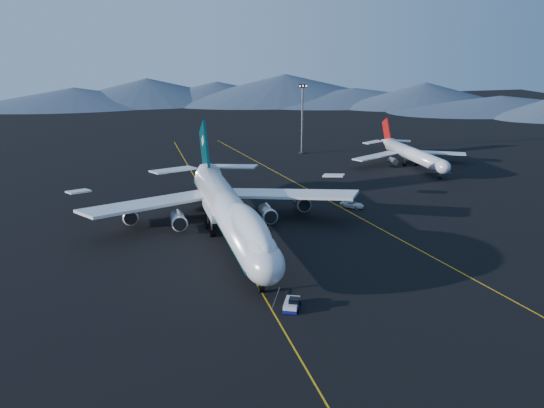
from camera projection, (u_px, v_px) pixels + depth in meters
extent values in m
plane|color=black|center=(230.00, 238.00, 121.24)|extent=(500.00, 500.00, 0.00)
cube|color=orange|center=(230.00, 238.00, 121.24)|extent=(0.25, 220.00, 0.01)
cube|color=orange|center=(352.00, 213.00, 137.79)|extent=(28.08, 198.09, 0.01)
cone|color=#425166|center=(74.00, 95.00, 324.65)|extent=(100.00, 100.00, 12.00)
cone|color=#425166|center=(217.00, 91.00, 344.07)|extent=(100.00, 100.00, 12.00)
cone|color=#425166|center=(354.00, 92.00, 339.02)|extent=(100.00, 100.00, 12.00)
cone|color=#425166|center=(501.00, 98.00, 310.06)|extent=(100.00, 100.00, 12.00)
cylinder|color=silver|center=(230.00, 212.00, 119.67)|extent=(6.50, 56.00, 6.50)
ellipsoid|color=silver|center=(264.00, 263.00, 93.66)|extent=(6.50, 10.40, 6.50)
ellipsoid|color=silver|center=(250.00, 229.00, 101.79)|extent=(5.13, 25.16, 5.85)
cube|color=black|center=(267.00, 260.00, 91.47)|extent=(3.60, 1.61, 1.29)
cone|color=silver|center=(205.00, 171.00, 150.10)|extent=(6.50, 12.00, 6.50)
cube|color=#03373A|center=(229.00, 215.00, 120.85)|extent=(6.24, 60.00, 1.10)
cube|color=silver|center=(225.00, 209.00, 125.09)|extent=(7.50, 13.00, 1.60)
cube|color=silver|center=(152.00, 203.00, 126.95)|extent=(30.62, 23.28, 2.83)
cube|color=silver|center=(284.00, 194.00, 133.98)|extent=(30.62, 23.28, 2.83)
cylinder|color=slate|center=(178.00, 220.00, 125.23)|extent=(2.90, 5.50, 2.90)
cylinder|color=slate|center=(130.00, 214.00, 128.97)|extent=(2.90, 5.50, 2.90)
cylinder|color=slate|center=(267.00, 213.00, 129.84)|extent=(2.90, 5.50, 2.90)
cylinder|color=slate|center=(300.00, 202.00, 138.17)|extent=(2.90, 5.50, 2.90)
cube|color=#03373A|center=(205.00, 152.00, 147.77)|extent=(0.55, 14.11, 15.94)
cube|color=silver|center=(174.00, 170.00, 149.57)|extent=(12.39, 9.47, 0.98)
cube|color=silver|center=(233.00, 167.00, 153.20)|extent=(12.39, 9.47, 0.98)
cylinder|color=black|center=(261.00, 289.00, 96.47)|extent=(0.90, 1.10, 1.10)
cube|color=silver|center=(292.00, 304.00, 90.85)|extent=(3.57, 4.58, 1.02)
cube|color=navy|center=(292.00, 306.00, 90.95)|extent=(3.73, 4.79, 0.47)
cube|color=black|center=(292.00, 300.00, 90.64)|extent=(1.97, 1.97, 0.84)
cylinder|color=silver|center=(414.00, 155.00, 182.16)|extent=(3.93, 33.09, 3.93)
ellipsoid|color=silver|center=(443.00, 167.00, 166.79)|extent=(3.93, 5.50, 3.93)
cone|color=silver|center=(387.00, 142.00, 200.29)|extent=(3.93, 7.24, 3.93)
cube|color=silver|center=(375.00, 156.00, 184.69)|extent=(17.37, 11.72, 0.36)
cube|color=silver|center=(437.00, 153.00, 189.70)|extent=(17.37, 11.72, 0.36)
cylinder|color=slate|center=(393.00, 161.00, 183.76)|extent=(1.96, 3.62, 1.96)
cylinder|color=slate|center=(427.00, 159.00, 186.52)|extent=(1.96, 3.62, 1.96)
cube|color=#A3100F|center=(387.00, 130.00, 199.67)|extent=(0.36, 7.05, 8.33)
imported|color=silver|center=(352.00, 204.00, 141.88)|extent=(5.75, 5.81, 1.55)
cylinder|color=black|center=(302.00, 153.00, 203.35)|extent=(2.12, 2.12, 0.35)
cylinder|color=slate|center=(302.00, 120.00, 200.30)|extent=(0.62, 0.62, 22.11)
cube|color=black|center=(303.00, 86.00, 197.13)|extent=(2.83, 0.71, 1.06)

